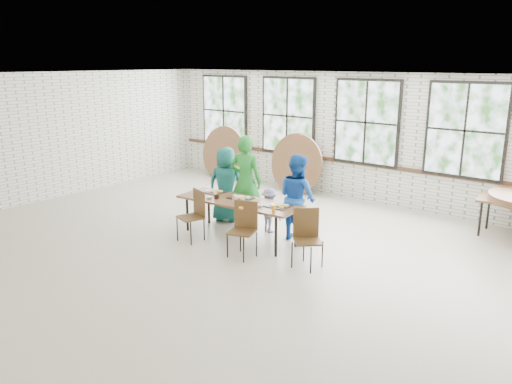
% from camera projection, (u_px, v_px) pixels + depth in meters
% --- Properties ---
extents(room, '(12.00, 12.00, 12.00)m').
position_uv_depth(room, '(366.00, 124.00, 11.44)').
color(room, '#B3A68E').
rests_on(room, ground).
extents(dining_table, '(2.46, 1.00, 0.74)m').
position_uv_depth(dining_table, '(239.00, 203.00, 9.24)').
color(dining_table, brown).
rests_on(dining_table, ground).
extents(chair_near_left, '(0.52, 0.51, 0.95)m').
position_uv_depth(chair_near_left, '(195.00, 211.00, 9.20)').
color(chair_near_left, '#50361A').
rests_on(chair_near_left, ground).
extents(chair_near_right, '(0.53, 0.52, 0.95)m').
position_uv_depth(chair_near_right, '(244.00, 224.00, 8.46)').
color(chair_near_right, '#50361A').
rests_on(chair_near_right, ground).
extents(chair_spare, '(0.58, 0.58, 0.95)m').
position_uv_depth(chair_spare, '(307.00, 233.00, 8.04)').
color(chair_spare, '#50361A').
rests_on(chair_spare, ground).
extents(adult_teal, '(0.90, 0.76, 1.56)m').
position_uv_depth(adult_teal, '(226.00, 184.00, 10.26)').
color(adult_teal, '#175951').
rests_on(adult_teal, ground).
extents(adult_green, '(0.76, 0.60, 1.85)m').
position_uv_depth(adult_green, '(246.00, 181.00, 9.90)').
color(adult_green, '#227F2A').
rests_on(adult_green, ground).
extents(toddler, '(0.60, 0.40, 0.88)m').
position_uv_depth(toddler, '(269.00, 210.00, 9.66)').
color(toddler, '#13133B').
rests_on(toddler, ground).
extents(adult_blue, '(0.94, 0.84, 1.62)m').
position_uv_depth(adult_blue, '(297.00, 197.00, 9.17)').
color(adult_blue, '#184FAB').
rests_on(adult_blue, ground).
extents(tabletop_clutter, '(2.02, 0.64, 0.11)m').
position_uv_depth(tabletop_clutter, '(243.00, 200.00, 9.13)').
color(tabletop_clutter, black).
rests_on(tabletop_clutter, dining_table).
extents(round_tops_leaning, '(4.09, 0.45, 1.49)m').
position_uv_depth(round_tops_leaning, '(258.00, 158.00, 13.29)').
color(round_tops_leaning, brown).
rests_on(round_tops_leaning, ground).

